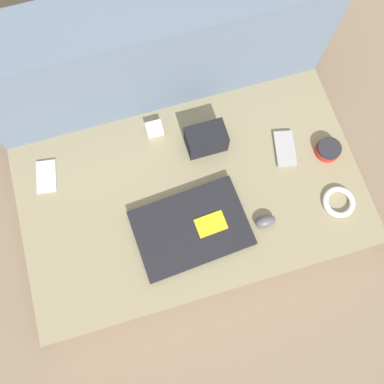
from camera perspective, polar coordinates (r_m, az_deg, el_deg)
name	(u,v)px	position (r m, az deg, el deg)	size (l,w,h in m)	color
ground_plane	(192,204)	(1.31, 0.00, -1.86)	(8.00, 8.00, 0.00)	#7A6651
couch_seat	(192,199)	(1.25, 0.00, -1.11)	(1.08, 0.63, 0.14)	#847A5B
couch_backrest	(155,64)	(1.26, -5.60, 18.80)	(1.08, 0.20, 0.49)	slate
laptop	(191,228)	(1.14, -0.10, -5.53)	(0.35, 0.25, 0.03)	black
computer_mouse	(265,221)	(1.16, 11.10, -4.41)	(0.06, 0.04, 0.03)	#4C4C51
speaker_puck	(328,150)	(1.29, 20.04, 6.08)	(0.08, 0.08, 0.03)	red
phone_silver	(46,177)	(1.28, -21.29, 2.20)	(0.08, 0.12, 0.01)	#B7B7BC
phone_black	(285,149)	(1.26, 13.95, 6.43)	(0.09, 0.13, 0.01)	#99999E
camera_pouch	(206,139)	(1.20, 2.16, 8.04)	(0.13, 0.08, 0.08)	black
charger_brick	(155,129)	(1.25, -5.73, 9.54)	(0.05, 0.04, 0.03)	silver
cable_coil	(339,202)	(1.25, 21.47, -1.42)	(0.10, 0.10, 0.02)	white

